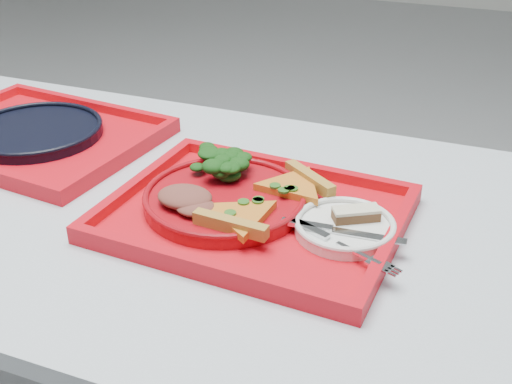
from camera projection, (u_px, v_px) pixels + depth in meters
table at (123, 224)px, 1.14m from camera, size 1.60×0.80×0.75m
tray_main at (255, 218)px, 1.01m from camera, size 0.47×0.37×0.01m
tray_far at (37, 139)px, 1.27m from camera, size 0.48×0.40×0.01m
dinner_plate at (225, 200)px, 1.03m from camera, size 0.26×0.26×0.02m
side_plate at (345, 229)px, 0.96m from camera, size 0.15×0.15×0.01m
navy_plate at (36, 132)px, 1.27m from camera, size 0.26×0.26×0.02m
pizza_slice_a at (241, 214)px, 0.95m from camera, size 0.12×0.14×0.02m
pizza_slice_b at (293, 184)px, 1.04m from camera, size 0.17×0.17×0.02m
salad_heap at (219, 159)px, 1.08m from camera, size 0.10×0.09×0.05m
meat_portion at (185, 197)px, 0.99m from camera, size 0.09×0.07×0.03m
dessert_bar at (356, 214)px, 0.96m from camera, size 0.07×0.06×0.02m
knife at (343, 231)px, 0.93m from camera, size 0.19×0.03×0.01m
fork at (336, 242)px, 0.91m from camera, size 0.18×0.09×0.01m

